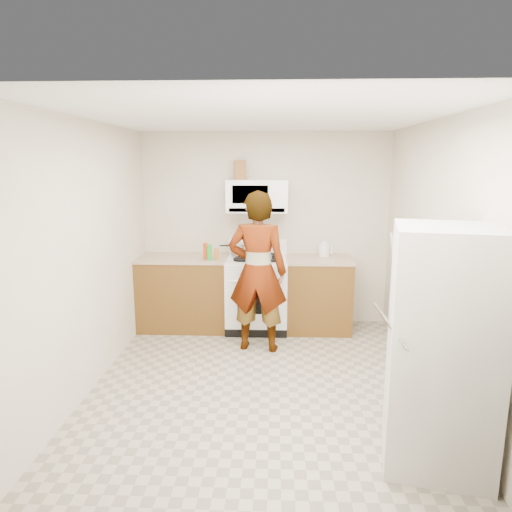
# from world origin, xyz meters

# --- Properties ---
(floor) EXTENTS (3.60, 3.60, 0.00)m
(floor) POSITION_xyz_m (0.00, 0.00, 0.00)
(floor) COLOR gray
(floor) RESTS_ON ground
(back_wall) EXTENTS (3.20, 0.02, 2.50)m
(back_wall) POSITION_xyz_m (0.00, 1.79, 1.25)
(back_wall) COLOR beige
(back_wall) RESTS_ON floor
(right_wall) EXTENTS (0.02, 3.60, 2.50)m
(right_wall) POSITION_xyz_m (1.59, 0.00, 1.25)
(right_wall) COLOR beige
(right_wall) RESTS_ON floor
(cabinet_left) EXTENTS (1.12, 0.62, 0.90)m
(cabinet_left) POSITION_xyz_m (-1.04, 1.49, 0.45)
(cabinet_left) COLOR brown
(cabinet_left) RESTS_ON floor
(counter_left) EXTENTS (1.14, 0.64, 0.03)m
(counter_left) POSITION_xyz_m (-1.04, 1.49, 0.92)
(counter_left) COLOR #9C8469
(counter_left) RESTS_ON cabinet_left
(cabinet_right) EXTENTS (0.80, 0.62, 0.90)m
(cabinet_right) POSITION_xyz_m (0.68, 1.49, 0.45)
(cabinet_right) COLOR brown
(cabinet_right) RESTS_ON floor
(counter_right) EXTENTS (0.82, 0.64, 0.03)m
(counter_right) POSITION_xyz_m (0.68, 1.49, 0.92)
(counter_right) COLOR #9C8469
(counter_right) RESTS_ON cabinet_right
(gas_range) EXTENTS (0.76, 0.65, 1.13)m
(gas_range) POSITION_xyz_m (-0.10, 1.48, 0.49)
(gas_range) COLOR white
(gas_range) RESTS_ON floor
(microwave) EXTENTS (0.76, 0.38, 0.40)m
(microwave) POSITION_xyz_m (-0.10, 1.61, 1.70)
(microwave) COLOR white
(microwave) RESTS_ON back_wall
(person) EXTENTS (0.71, 0.51, 1.82)m
(person) POSITION_xyz_m (-0.07, 0.82, 0.91)
(person) COLOR tan
(person) RESTS_ON floor
(fridge) EXTENTS (0.83, 0.83, 1.70)m
(fridge) POSITION_xyz_m (1.28, -1.13, 0.85)
(fridge) COLOR silver
(fridge) RESTS_ON floor
(kettle) EXTENTS (0.15, 0.15, 0.16)m
(kettle) POSITION_xyz_m (0.76, 1.61, 1.02)
(kettle) COLOR silver
(kettle) RESTS_ON counter_right
(jug) EXTENTS (0.16, 0.16, 0.24)m
(jug) POSITION_xyz_m (-0.32, 1.65, 2.02)
(jug) COLOR brown
(jug) RESTS_ON microwave
(saucepan) EXTENTS (0.33, 0.33, 0.14)m
(saucepan) POSITION_xyz_m (-0.31, 1.58, 1.02)
(saucepan) COLOR #AFAFB4
(saucepan) RESTS_ON gas_range
(tray) EXTENTS (0.25, 0.16, 0.05)m
(tray) POSITION_xyz_m (-0.04, 1.38, 0.96)
(tray) COLOR white
(tray) RESTS_ON gas_range
(bottle_spray) EXTENTS (0.07, 0.07, 0.21)m
(bottle_spray) POSITION_xyz_m (-0.73, 1.34, 1.04)
(bottle_spray) COLOR red
(bottle_spray) RESTS_ON counter_left
(bottle_hot_sauce) EXTENTS (0.06, 0.06, 0.15)m
(bottle_hot_sauce) POSITION_xyz_m (-0.59, 1.34, 1.01)
(bottle_hot_sauce) COLOR orange
(bottle_hot_sauce) RESTS_ON counter_left
(bottle_green_cap) EXTENTS (0.07, 0.07, 0.20)m
(bottle_green_cap) POSITION_xyz_m (-0.67, 1.29, 1.03)
(bottle_green_cap) COLOR #1B9522
(bottle_green_cap) RESTS_ON counter_left
(pot_lid) EXTENTS (0.27, 0.27, 0.01)m
(pot_lid) POSITION_xyz_m (-0.70, 1.34, 0.94)
(pot_lid) COLOR white
(pot_lid) RESTS_ON counter_left
(broom) EXTENTS (0.29, 0.14, 1.34)m
(broom) POSITION_xyz_m (1.54, 0.99, 0.68)
(broom) COLOR white
(broom) RESTS_ON floor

